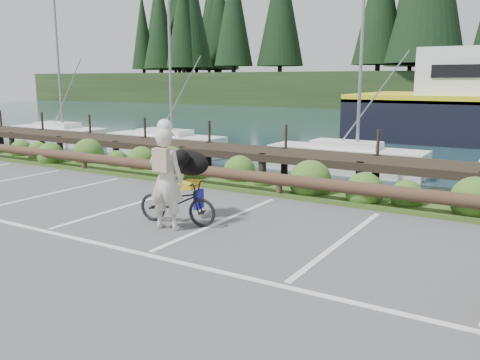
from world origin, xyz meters
name	(u,v)px	position (x,y,z in m)	size (l,w,h in m)	color
ground	(160,248)	(0.00, 0.00, 0.00)	(72.00, 72.00, 0.00)	#4C4C4E
vegetation_strip	(291,190)	(0.00, 5.30, 0.05)	(34.00, 1.60, 0.10)	#3D5B21
log_rail	(279,197)	(0.00, 4.60, 0.00)	(32.00, 0.30, 0.60)	#443021
bicycle	(177,202)	(-0.69, 1.38, 0.45)	(0.60, 1.73, 0.91)	black
cyclist	(166,179)	(-0.64, 0.98, 1.00)	(0.73, 0.48, 2.01)	beige
dog	(190,163)	(-0.78, 1.93, 1.18)	(0.94, 0.46, 0.54)	black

